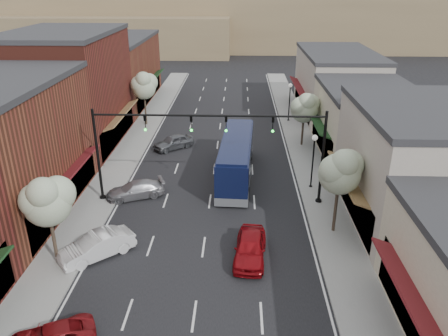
# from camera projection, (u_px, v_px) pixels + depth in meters

# --- Properties ---
(ground) EXTENTS (160.00, 160.00, 0.00)m
(ground) POSITION_uv_depth(u_px,v_px,m) (201.00, 267.00, 25.05)
(ground) COLOR black
(ground) RESTS_ON ground
(sidewalk_left) EXTENTS (2.80, 73.00, 0.15)m
(sidewalk_left) POSITION_uv_depth(u_px,v_px,m) (130.00, 148.00, 42.24)
(sidewalk_left) COLOR gray
(sidewalk_left) RESTS_ON ground
(sidewalk_right) EXTENTS (2.80, 73.00, 0.15)m
(sidewalk_right) POSITION_uv_depth(u_px,v_px,m) (304.00, 151.00, 41.71)
(sidewalk_right) COLOR gray
(sidewalk_right) RESTS_ON ground
(curb_left) EXTENTS (0.25, 73.00, 0.17)m
(curb_left) POSITION_uv_depth(u_px,v_px,m) (145.00, 149.00, 42.19)
(curb_left) COLOR gray
(curb_left) RESTS_ON ground
(curb_right) EXTENTS (0.25, 73.00, 0.17)m
(curb_right) POSITION_uv_depth(u_px,v_px,m) (290.00, 150.00, 41.75)
(curb_right) COLOR gray
(curb_right) RESTS_ON ground
(bldg_left_midfar) EXTENTS (10.14, 14.10, 10.90)m
(bldg_left_midfar) POSITION_uv_depth(u_px,v_px,m) (69.00, 90.00, 41.67)
(bldg_left_midfar) COLOR maroon
(bldg_left_midfar) RESTS_ON ground
(bldg_left_far) EXTENTS (10.14, 18.10, 8.40)m
(bldg_left_far) POSITION_uv_depth(u_px,v_px,m) (114.00, 71.00, 56.83)
(bldg_left_far) COLOR brown
(bldg_left_far) RESTS_ON ground
(bldg_right_midnear) EXTENTS (9.14, 12.10, 7.90)m
(bldg_right_midnear) POSITION_uv_depth(u_px,v_px,m) (416.00, 166.00, 28.55)
(bldg_right_midnear) COLOR #AEA295
(bldg_right_midnear) RESTS_ON ground
(bldg_right_midfar) EXTENTS (9.14, 12.10, 6.40)m
(bldg_right_midfar) POSITION_uv_depth(u_px,v_px,m) (366.00, 122.00, 39.85)
(bldg_right_midfar) COLOR beige
(bldg_right_midfar) RESTS_ON ground
(bldg_right_far) EXTENTS (9.14, 16.10, 7.40)m
(bldg_right_far) POSITION_uv_depth(u_px,v_px,m) (336.00, 83.00, 52.48)
(bldg_right_far) COLOR #AEA295
(bldg_right_far) RESTS_ON ground
(hill_far) EXTENTS (120.00, 30.00, 12.00)m
(hill_far) POSITION_uv_depth(u_px,v_px,m) (231.00, 20.00, 105.13)
(hill_far) COLOR #7A6647
(hill_far) RESTS_ON ground
(hill_near) EXTENTS (50.00, 20.00, 8.00)m
(hill_near) POSITION_uv_depth(u_px,v_px,m) (117.00, 34.00, 95.73)
(hill_near) COLOR #7A6647
(hill_near) RESTS_ON ground
(signal_mast_right) EXTENTS (8.22, 0.46, 7.00)m
(signal_mast_right) POSITION_uv_depth(u_px,v_px,m) (290.00, 144.00, 30.35)
(signal_mast_right) COLOR black
(signal_mast_right) RESTS_ON ground
(signal_mast_left) EXTENTS (8.22, 0.46, 7.00)m
(signal_mast_left) POSITION_uv_depth(u_px,v_px,m) (129.00, 142.00, 30.71)
(signal_mast_left) COLOR black
(signal_mast_left) RESTS_ON ground
(tree_right_near) EXTENTS (2.85, 2.65, 5.95)m
(tree_right_near) POSITION_uv_depth(u_px,v_px,m) (341.00, 170.00, 26.62)
(tree_right_near) COLOR #47382B
(tree_right_near) RESTS_ON ground
(tree_right_far) EXTENTS (2.85, 2.65, 5.43)m
(tree_right_far) POSITION_uv_depth(u_px,v_px,m) (305.00, 107.00, 41.47)
(tree_right_far) COLOR #47382B
(tree_right_far) RESTS_ON ground
(tree_left_near) EXTENTS (2.85, 2.65, 5.69)m
(tree_left_near) POSITION_uv_depth(u_px,v_px,m) (47.00, 200.00, 23.57)
(tree_left_near) COLOR #47382B
(tree_left_near) RESTS_ON ground
(tree_left_far) EXTENTS (2.85, 2.65, 6.13)m
(tree_left_far) POSITION_uv_depth(u_px,v_px,m) (144.00, 85.00, 47.25)
(tree_left_far) COLOR #47382B
(tree_left_far) RESTS_ON ground
(lamp_post_near) EXTENTS (0.44, 0.44, 4.44)m
(lamp_post_near) POSITION_uv_depth(u_px,v_px,m) (314.00, 153.00, 33.22)
(lamp_post_near) COLOR black
(lamp_post_near) RESTS_ON ground
(lamp_post_far) EXTENTS (0.44, 0.44, 4.44)m
(lamp_post_far) POSITION_uv_depth(u_px,v_px,m) (290.00, 96.00, 49.26)
(lamp_post_far) COLOR black
(lamp_post_far) RESTS_ON ground
(coach_bus) EXTENTS (3.03, 11.18, 3.39)m
(coach_bus) POSITION_uv_depth(u_px,v_px,m) (236.00, 157.00, 35.62)
(coach_bus) COLOR black
(coach_bus) RESTS_ON ground
(red_hatchback) EXTENTS (2.17, 4.57, 1.51)m
(red_hatchback) POSITION_uv_depth(u_px,v_px,m) (250.00, 248.00, 25.49)
(red_hatchback) COLOR maroon
(red_hatchback) RESTS_ON ground
(parked_car_b) EXTENTS (4.38, 4.08, 1.47)m
(parked_car_b) POSITION_uv_depth(u_px,v_px,m) (97.00, 246.00, 25.68)
(parked_car_b) COLOR silver
(parked_car_b) RESTS_ON ground
(parked_car_c) EXTENTS (4.67, 3.25, 1.26)m
(parked_car_c) POSITION_uv_depth(u_px,v_px,m) (135.00, 190.00, 32.74)
(parked_car_c) COLOR #98989D
(parked_car_c) RESTS_ON ground
(parked_car_d) EXTENTS (4.14, 3.82, 1.37)m
(parked_car_d) POSITION_uv_depth(u_px,v_px,m) (174.00, 142.00, 42.15)
(parked_car_d) COLOR #53555A
(parked_car_d) RESTS_ON ground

